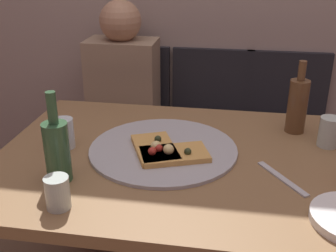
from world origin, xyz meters
TOP-DOWN VIEW (x-y plane):
  - dining_table at (0.00, 0.00)m, footprint 1.31×0.91m
  - pizza_tray at (-0.09, 0.03)m, footprint 0.51×0.51m
  - pizza_slice_last at (-0.05, -0.03)m, footprint 0.25×0.20m
  - pizza_slice_extra at (-0.12, -0.00)m, footprint 0.21×0.25m
  - wine_bottle at (0.37, 0.27)m, footprint 0.07×0.07m
  - beer_bottle at (-0.37, -0.21)m, footprint 0.08×0.08m
  - tumbler_near at (-0.44, 0.00)m, footprint 0.07×0.07m
  - tumbler_far at (-0.31, -0.35)m, footprint 0.07×0.07m
  - wine_glass at (0.48, 0.16)m, footprint 0.07×0.07m
  - table_knife at (0.30, -0.10)m, footprint 0.14×0.19m
  - chair_left at (-0.44, 0.85)m, footprint 0.44×0.44m
  - chair_middle at (0.02, 0.85)m, footprint 0.44×0.44m
  - chair_right at (0.41, 0.85)m, footprint 0.44×0.44m
  - guest_in_sweater at (-0.44, 0.70)m, footprint 0.36×0.56m

SIDE VIEW (x-z plane):
  - chair_left at x=-0.44m, z-range 0.06..0.96m
  - chair_middle at x=0.02m, z-range 0.06..0.96m
  - chair_right at x=0.41m, z-range 0.06..0.96m
  - guest_in_sweater at x=-0.44m, z-range 0.06..1.23m
  - dining_table at x=0.00m, z-range 0.29..1.05m
  - table_knife at x=0.30m, z-range 0.76..0.76m
  - pizza_tray at x=-0.09m, z-range 0.76..0.77m
  - pizza_slice_last at x=-0.05m, z-range 0.76..0.80m
  - pizza_slice_extra at x=-0.12m, z-range 0.76..0.80m
  - tumbler_far at x=-0.31m, z-range 0.76..0.85m
  - tumbler_near at x=-0.44m, z-range 0.76..0.86m
  - wine_glass at x=0.48m, z-range 0.76..0.86m
  - beer_bottle at x=-0.37m, z-range 0.72..1.00m
  - wine_bottle at x=0.37m, z-range 0.73..1.00m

